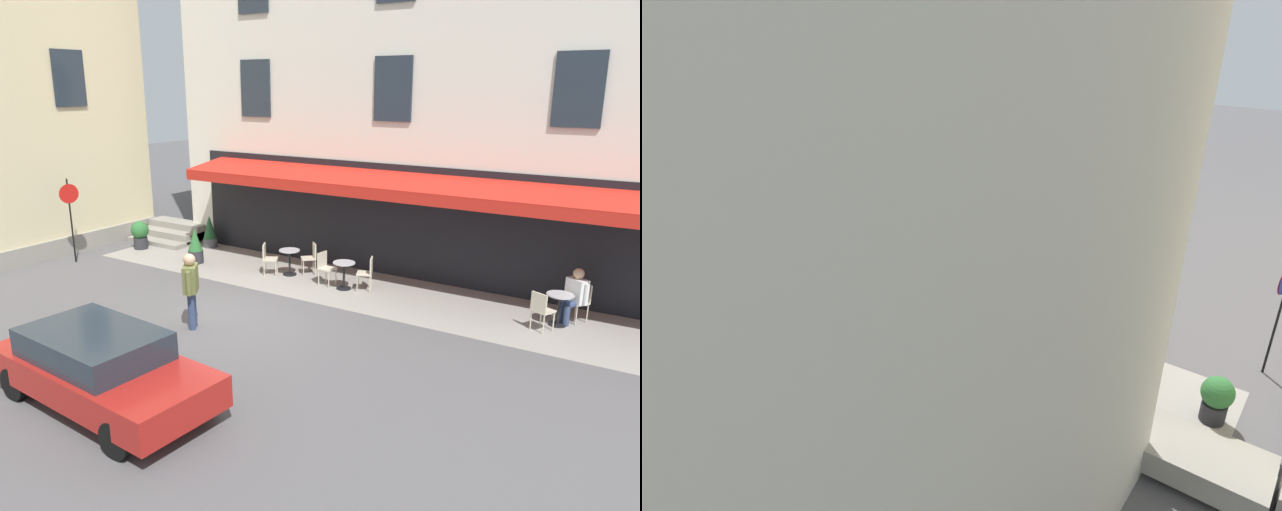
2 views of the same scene
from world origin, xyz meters
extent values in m
plane|color=#565456|center=(0.00, 0.00, 0.00)|extent=(70.00, 70.00, 0.00)
cube|color=gray|center=(-3.25, -3.40, 0.00)|extent=(20.50, 3.20, 0.01)
cube|color=black|center=(-3.00, -4.97, 1.60)|extent=(16.00, 0.06, 3.20)
cube|color=red|center=(-3.00, -4.15, 2.85)|extent=(15.00, 1.70, 0.36)
cube|color=red|center=(-3.00, -3.32, 2.62)|extent=(15.00, 0.04, 0.28)
cube|color=#232D38|center=(-6.33, -4.96, 5.20)|extent=(1.10, 0.06, 1.70)
cube|color=#232D38|center=(-1.67, -4.96, 5.20)|extent=(1.10, 0.06, 1.70)
cube|color=#232D38|center=(3.00, -4.96, 5.20)|extent=(1.10, 0.06, 1.70)
cube|color=gray|center=(6.60, -4.20, 0.07)|extent=(2.40, 1.40, 0.15)
cube|color=gray|center=(6.60, -4.55, 0.22)|extent=(2.40, 1.05, 0.30)
cube|color=gray|center=(6.60, -4.90, 0.38)|extent=(2.40, 0.70, 0.45)
cylinder|color=black|center=(-6.68, -3.58, 0.01)|extent=(0.40, 0.40, 0.03)
cylinder|color=black|center=(-6.68, -3.58, 0.36)|extent=(0.06, 0.06, 0.72)
cylinder|color=#B7B7BC|center=(-6.68, -3.58, 0.73)|extent=(0.60, 0.60, 0.03)
cylinder|color=beige|center=(-6.67, -3.16, 0.23)|extent=(0.03, 0.03, 0.45)
cylinder|color=beige|center=(-6.36, -3.31, 0.23)|extent=(0.03, 0.03, 0.45)
cylinder|color=beige|center=(-6.52, -2.85, 0.23)|extent=(0.03, 0.03, 0.45)
cylinder|color=beige|center=(-6.21, -3.00, 0.23)|extent=(0.03, 0.03, 0.45)
cube|color=beige|center=(-6.44, -3.08, 0.47)|extent=(0.53, 0.53, 0.04)
cube|color=beige|center=(-6.36, -2.92, 0.70)|extent=(0.38, 0.21, 0.42)
cylinder|color=beige|center=(-6.75, -3.99, 0.23)|extent=(0.03, 0.03, 0.45)
cylinder|color=beige|center=(-7.03, -3.80, 0.23)|extent=(0.03, 0.03, 0.45)
cylinder|color=beige|center=(-6.93, -4.27, 0.23)|extent=(0.03, 0.03, 0.45)
cylinder|color=beige|center=(-7.22, -4.08, 0.23)|extent=(0.03, 0.03, 0.45)
cube|color=beige|center=(-6.98, -4.03, 0.47)|extent=(0.55, 0.55, 0.04)
cube|color=beige|center=(-7.08, -4.18, 0.70)|extent=(0.36, 0.25, 0.42)
cylinder|color=black|center=(-10.77, -3.17, 0.01)|extent=(0.40, 0.40, 0.03)
cylinder|color=black|center=(-10.77, -3.17, 0.36)|extent=(0.06, 0.06, 0.72)
cylinder|color=#B7B7BC|center=(-10.77, -3.17, 0.73)|extent=(0.60, 0.60, 0.03)
cylinder|color=beige|center=(-10.63, -2.78, 0.23)|extent=(0.03, 0.03, 0.45)
cylinder|color=beige|center=(-10.38, -3.01, 0.23)|extent=(0.03, 0.03, 0.45)
cylinder|color=beige|center=(-10.39, -2.53, 0.23)|extent=(0.03, 0.03, 0.45)
cylinder|color=beige|center=(-10.15, -2.76, 0.23)|extent=(0.03, 0.03, 0.45)
cube|color=beige|center=(-10.39, -2.77, 0.47)|extent=(0.57, 0.57, 0.04)
cube|color=beige|center=(-10.26, -2.64, 0.70)|extent=(0.32, 0.31, 0.42)
cylinder|color=beige|center=(-10.71, -3.58, 0.23)|extent=(0.03, 0.03, 0.45)
cylinder|color=beige|center=(-11.04, -3.49, 0.23)|extent=(0.03, 0.03, 0.45)
cylinder|color=beige|center=(-10.80, -3.91, 0.23)|extent=(0.03, 0.03, 0.45)
cylinder|color=beige|center=(-11.13, -3.81, 0.23)|extent=(0.03, 0.03, 0.45)
cube|color=beige|center=(-10.92, -3.70, 0.47)|extent=(0.50, 0.50, 0.04)
cube|color=beige|center=(-10.97, -3.87, 0.70)|extent=(0.40, 0.15, 0.42)
cylinder|color=black|center=(0.69, -3.39, 0.01)|extent=(0.40, 0.40, 0.03)
cylinder|color=black|center=(0.69, -3.39, 0.36)|extent=(0.06, 0.06, 0.72)
cylinder|color=#B7B7BC|center=(0.69, -3.39, 0.73)|extent=(0.60, 0.60, 0.03)
cylinder|color=beige|center=(0.94, -3.06, 0.23)|extent=(0.03, 0.03, 0.45)
cylinder|color=beige|center=(1.11, -3.35, 0.23)|extent=(0.03, 0.03, 0.45)
cylinder|color=beige|center=(1.23, -2.89, 0.23)|extent=(0.03, 0.03, 0.45)
cylinder|color=beige|center=(1.40, -3.19, 0.23)|extent=(0.03, 0.03, 0.45)
cube|color=beige|center=(1.17, -3.12, 0.47)|extent=(0.55, 0.55, 0.04)
cube|color=beige|center=(1.33, -3.03, 0.70)|extent=(0.23, 0.37, 0.42)
cylinder|color=beige|center=(0.53, -3.78, 0.23)|extent=(0.03, 0.03, 0.45)
cylinder|color=beige|center=(0.30, -3.53, 0.23)|extent=(0.03, 0.03, 0.45)
cylinder|color=beige|center=(0.28, -4.01, 0.23)|extent=(0.03, 0.03, 0.45)
cylinder|color=beige|center=(0.05, -3.76, 0.23)|extent=(0.03, 0.03, 0.45)
cube|color=beige|center=(0.29, -3.77, 0.47)|extent=(0.57, 0.57, 0.04)
cube|color=beige|center=(0.16, -3.89, 0.70)|extent=(0.30, 0.32, 0.42)
cylinder|color=black|center=(-1.26, -3.15, 0.01)|extent=(0.40, 0.40, 0.03)
cylinder|color=black|center=(-1.26, -3.15, 0.36)|extent=(0.06, 0.06, 0.72)
cylinder|color=#B7B7BC|center=(-1.26, -3.15, 0.73)|extent=(0.60, 0.60, 0.03)
cylinder|color=beige|center=(-0.87, -3.01, 0.23)|extent=(0.03, 0.03, 0.45)
cylinder|color=beige|center=(-0.90, -3.35, 0.23)|extent=(0.03, 0.03, 0.45)
cylinder|color=beige|center=(-0.53, -3.04, 0.23)|extent=(0.03, 0.03, 0.45)
cylinder|color=beige|center=(-0.56, -3.37, 0.23)|extent=(0.03, 0.03, 0.45)
cube|color=beige|center=(-0.71, -3.19, 0.47)|extent=(0.43, 0.43, 0.04)
cube|color=beige|center=(-0.54, -3.21, 0.70)|extent=(0.07, 0.40, 0.42)
cylinder|color=beige|center=(-1.55, -3.45, 0.23)|extent=(0.03, 0.03, 0.45)
cylinder|color=beige|center=(-1.68, -3.13, 0.23)|extent=(0.03, 0.03, 0.45)
cylinder|color=beige|center=(-1.87, -3.58, 0.23)|extent=(0.03, 0.03, 0.45)
cylinder|color=beige|center=(-1.99, -3.26, 0.23)|extent=(0.03, 0.03, 0.45)
cube|color=beige|center=(-1.77, -3.36, 0.47)|extent=(0.52, 0.52, 0.04)
cube|color=beige|center=(-1.94, -3.42, 0.70)|extent=(0.19, 0.39, 0.42)
cylinder|color=navy|center=(-10.72, -3.34, 0.23)|extent=(0.15, 0.15, 0.47)
cylinder|color=navy|center=(-10.77, -3.50, 0.49)|extent=(0.24, 0.36, 0.16)
cylinder|color=navy|center=(-10.90, -3.29, 0.23)|extent=(0.15, 0.15, 0.47)
cylinder|color=navy|center=(-10.95, -3.45, 0.49)|extent=(0.24, 0.36, 0.16)
cube|color=black|center=(-10.90, -3.64, 0.77)|extent=(0.52, 0.39, 0.57)
sphere|color=tan|center=(-10.90, -3.64, 1.18)|extent=(0.25, 0.25, 0.25)
cylinder|color=black|center=(-10.63, -3.72, 0.76)|extent=(0.10, 0.10, 0.50)
cylinder|color=black|center=(-11.18, -3.56, 0.76)|extent=(0.10, 0.10, 0.50)
cylinder|color=navy|center=(-6.69, -3.76, 0.23)|extent=(0.15, 0.15, 0.47)
cylinder|color=navy|center=(-6.78, -3.90, 0.49)|extent=(0.31, 0.36, 0.16)
cylinder|color=navy|center=(-6.84, -3.66, 0.23)|extent=(0.15, 0.15, 0.47)
cylinder|color=navy|center=(-6.93, -3.80, 0.49)|extent=(0.31, 0.36, 0.16)
cube|color=silver|center=(-6.95, -3.98, 0.77)|extent=(0.53, 0.48, 0.56)
sphere|color=tan|center=(-6.95, -3.98, 1.18)|extent=(0.25, 0.25, 0.25)
cylinder|color=silver|center=(-6.71, -4.14, 0.75)|extent=(0.10, 0.10, 0.50)
cylinder|color=silver|center=(-7.18, -3.83, 0.75)|extent=(0.10, 0.10, 0.50)
cylinder|color=navy|center=(0.21, 1.08, 0.43)|extent=(0.16, 0.16, 0.86)
cylinder|color=navy|center=(0.32, 0.92, 0.43)|extent=(0.16, 0.16, 0.86)
cube|color=olive|center=(0.27, 1.00, 1.17)|extent=(0.52, 0.58, 0.61)
sphere|color=tan|center=(0.27, 1.00, 1.61)|extent=(0.27, 0.27, 0.27)
cylinder|color=olive|center=(0.09, 1.25, 1.15)|extent=(0.11, 0.11, 0.54)
cylinder|color=olive|center=(0.44, 0.76, 1.15)|extent=(0.11, 0.11, 0.54)
cylinder|color=black|center=(7.07, -0.90, 1.30)|extent=(0.05, 0.05, 2.60)
cylinder|color=#2D2D33|center=(3.84, -2.83, 0.20)|extent=(0.46, 0.46, 0.40)
cone|color=#2D6B33|center=(3.84, -2.83, 0.75)|extent=(0.44, 0.44, 0.69)
cylinder|color=#4C4C51|center=(4.77, -4.50, 0.15)|extent=(0.47, 0.47, 0.30)
cone|color=#23562D|center=(4.77, -4.50, 0.69)|extent=(0.44, 0.44, 0.78)
cylinder|color=#2D2D33|center=(6.59, -3.08, 0.20)|extent=(0.46, 0.46, 0.39)
sphere|color=#2D6B33|center=(6.59, -3.08, 0.64)|extent=(0.59, 0.59, 0.59)
cube|color=#A81E19|center=(-0.90, 4.33, 0.57)|extent=(4.42, 2.10, 0.55)
cube|color=#232D38|center=(-0.70, 4.31, 1.09)|extent=(2.51, 1.76, 0.48)
cylinder|color=black|center=(-2.29, 5.23, 0.30)|extent=(0.60, 0.20, 0.60)
cylinder|color=black|center=(-2.41, 3.63, 0.30)|extent=(0.60, 0.20, 0.60)
cylinder|color=black|center=(0.60, 5.02, 0.30)|extent=(0.60, 0.20, 0.60)
cylinder|color=black|center=(0.49, 3.43, 0.30)|extent=(0.60, 0.20, 0.60)
camera|label=1|loc=(-8.96, 10.15, 5.30)|focal=33.74mm
camera|label=2|loc=(7.56, -12.16, 7.01)|focal=30.21mm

